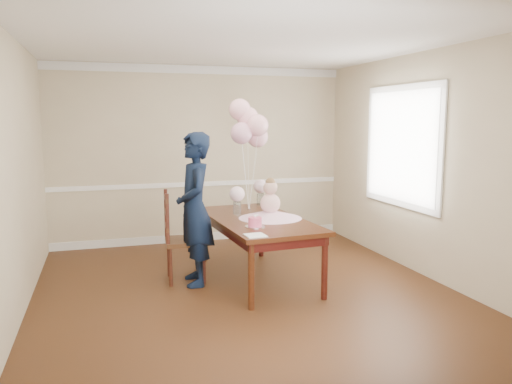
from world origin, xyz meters
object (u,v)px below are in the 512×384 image
(dining_chair_seat, at_px, (186,241))
(dining_table_top, at_px, (257,220))
(birthday_cake, at_px, (255,222))
(woman, at_px, (195,209))

(dining_chair_seat, bearing_deg, dining_table_top, -8.57)
(birthday_cake, height_order, woman, woman)
(dining_table_top, bearing_deg, birthday_cake, -113.96)
(dining_chair_seat, height_order, woman, woman)
(dining_chair_seat, bearing_deg, birthday_cake, -39.98)
(dining_table_top, bearing_deg, woman, 172.61)
(dining_chair_seat, relative_size, woman, 0.26)
(dining_table_top, relative_size, woman, 1.12)
(birthday_cake, xyz_separation_m, woman, (-0.57, 0.50, 0.08))
(birthday_cake, bearing_deg, dining_table_top, 69.97)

